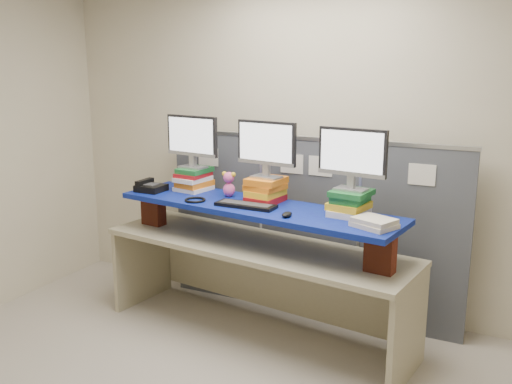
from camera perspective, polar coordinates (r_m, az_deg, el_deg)
The scene contains 18 objects.
room at distance 3.10m, azimuth -6.32°, elevation -0.70°, with size 5.00×4.00×2.80m.
cubicle_partition at distance 4.81m, azimuth 5.30°, elevation -3.48°, with size 2.60×0.06×1.53m.
desk at distance 4.45m, azimuth 0.00°, elevation -7.03°, with size 2.57×1.05×0.76m.
brick_pier_left at distance 4.94m, azimuth -10.22°, elevation -1.72°, with size 0.19×0.11×0.26m, color maroon.
brick_pier_right at distance 3.87m, azimuth 12.32°, elevation -5.99°, with size 0.19×0.11×0.26m, color maroon.
blue_board at distance 4.32m, azimuth 0.00°, elevation -1.56°, with size 2.27×0.57×0.04m, color #090C7A.
book_stack_left at distance 4.81m, azimuth -6.23°, elevation 1.27°, with size 0.28×0.33×0.19m.
book_stack_center at distance 4.38m, azimuth 0.97°, elevation 0.23°, with size 0.29×0.31×0.19m.
book_stack_right at distance 4.06m, azimuth 9.37°, elevation -1.06°, with size 0.30×0.32×0.18m.
monitor_left at distance 4.75m, azimuth -6.41°, elevation 5.34°, with size 0.50×0.17×0.43m.
monitor_center at distance 4.32m, azimuth 1.05°, elevation 4.63°, with size 0.50×0.17×0.43m.
monitor_right at distance 3.99m, azimuth 9.60°, elevation 3.64°, with size 0.50×0.17×0.43m.
keyboard at distance 4.25m, azimuth -1.03°, elevation -1.32°, with size 0.47×0.16×0.03m.
mouse at distance 3.99m, azimuth 3.11°, elevation -2.25°, with size 0.06×0.11×0.04m, color black.
desk_phone at distance 4.84m, azimuth -10.53°, elevation 0.49°, with size 0.22×0.20×0.09m.
headset at distance 4.45m, azimuth -6.10°, elevation -0.79°, with size 0.17×0.17×0.02m, color black.
plush_toy at distance 4.56m, azimuth -2.73°, elevation 0.81°, with size 0.12×0.09×0.20m.
binder_stack at distance 3.81m, azimuth 11.75°, elevation -3.04°, with size 0.32×0.29×0.06m.
Camera 1 is at (1.62, -2.53, 2.13)m, focal length 40.00 mm.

